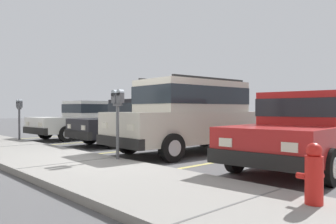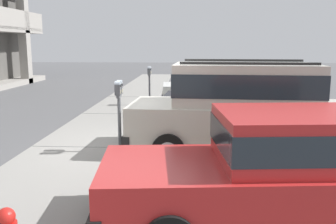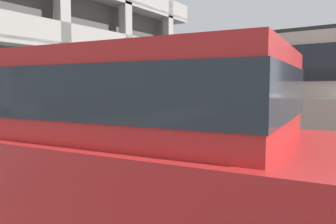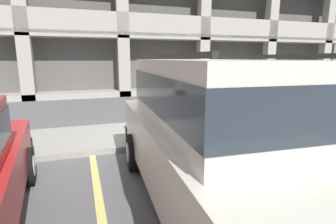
# 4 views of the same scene
# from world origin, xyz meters

# --- Properties ---
(ground_plane) EXTENTS (80.00, 80.00, 0.10)m
(ground_plane) POSITION_xyz_m (0.00, 0.00, -0.05)
(ground_plane) COLOR #565659
(sidewalk) EXTENTS (40.00, 2.20, 0.12)m
(sidewalk) POSITION_xyz_m (0.00, 1.30, 0.06)
(sidewalk) COLOR gray
(sidewalk) RESTS_ON ground_plane
(parking_stall_lines) EXTENTS (12.36, 4.80, 0.01)m
(parking_stall_lines) POSITION_xyz_m (1.53, -1.40, 0.00)
(parking_stall_lines) COLOR #DBD16B
(parking_stall_lines) RESTS_ON ground_plane
(silver_suv) EXTENTS (2.21, 4.88, 2.03)m
(silver_suv) POSITION_xyz_m (-0.03, -2.25, 1.09)
(silver_suv) COLOR beige
(silver_suv) RESTS_ON ground_plane
(red_sedan) EXTENTS (2.15, 4.62, 1.54)m
(red_sedan) POSITION_xyz_m (-3.24, -2.31, 0.82)
(red_sedan) COLOR red
(red_sedan) RESTS_ON ground_plane
(dark_hatchback) EXTENTS (2.06, 4.59, 1.54)m
(dark_hatchback) POSITION_xyz_m (2.90, -2.70, 0.82)
(dark_hatchback) COLOR black
(dark_hatchback) RESTS_ON ground_plane
(blue_coupe) EXTENTS (2.01, 4.57, 1.54)m
(blue_coupe) POSITION_xyz_m (6.00, -2.46, 0.82)
(blue_coupe) COLOR silver
(blue_coupe) RESTS_ON ground_plane
(parking_meter_near) EXTENTS (0.35, 0.12, 1.51)m
(parking_meter_near) POSITION_xyz_m (-0.25, 0.35, 1.24)
(parking_meter_near) COLOR #595B60
(parking_meter_near) RESTS_ON sidewalk
(parking_meter_far) EXTENTS (0.35, 0.12, 1.44)m
(parking_meter_far) POSITION_xyz_m (5.87, 0.36, 1.19)
(parking_meter_far) COLOR #47474C
(parking_meter_far) RESTS_ON sidewalk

